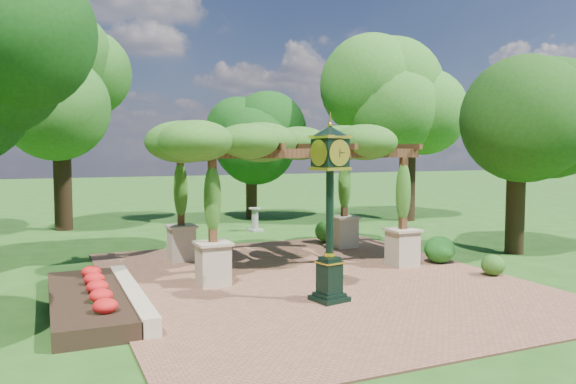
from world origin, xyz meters
name	(u,v)px	position (x,y,z in m)	size (l,w,h in m)	color
ground	(329,289)	(0.00, 0.00, 0.00)	(120.00, 120.00, 0.00)	#1E4714
brick_plaza	(311,280)	(0.00, 1.00, 0.02)	(10.00, 12.00, 0.04)	brown
border_wall	(132,296)	(-4.60, 0.50, 0.20)	(0.35, 5.00, 0.40)	#C6B793
flower_bed	(88,302)	(-5.50, 0.50, 0.18)	(1.50, 5.00, 0.36)	red
pedestal_clock	(330,196)	(-0.54, -1.03, 2.36)	(0.92, 0.92, 3.94)	black
pergola	(289,150)	(0.32, 3.14, 3.38)	(6.56, 4.14, 4.12)	tan
sundial	(255,221)	(1.75, 9.92, 0.43)	(0.66, 0.66, 0.98)	gray
shrub_front	(493,265)	(4.63, -0.55, 0.32)	(0.62, 0.62, 0.56)	#275618
shrub_mid	(440,249)	(4.40, 1.37, 0.44)	(0.89, 0.89, 0.80)	#1A5919
shrub_back	(327,231)	(3.09, 6.01, 0.44)	(0.89, 0.89, 0.80)	#286A1E
tree_west_far	(60,89)	(-5.52, 13.48, 5.91)	(4.44, 4.44, 8.62)	black
tree_north	(251,139)	(3.12, 14.07, 3.90)	(3.44, 3.44, 5.69)	#312213
tree_east_far	(409,85)	(9.67, 10.33, 6.42)	(4.96, 4.96, 9.35)	black
tree_east_near	(518,112)	(7.79, 1.80, 4.61)	(3.87, 3.87, 6.71)	#352515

